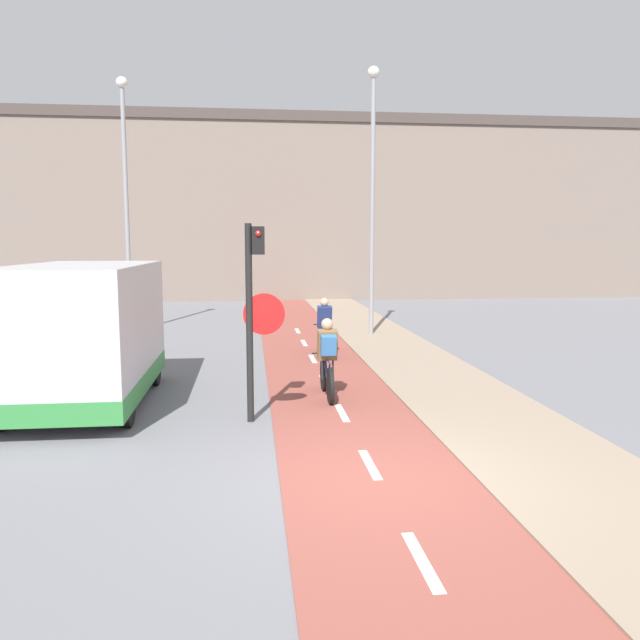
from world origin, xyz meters
TOP-DOWN VIEW (x-y plane):
  - ground_plane at (0.00, 0.00)m, footprint 120.00×120.00m
  - bike_lane at (0.00, 0.01)m, footprint 2.40×60.00m
  - sidewalk_strip at (2.40, 0.00)m, footprint 2.40×60.00m
  - building_row_background at (0.00, 26.64)m, footprint 60.00×5.20m
  - traffic_light_pole at (-1.46, 2.73)m, footprint 0.67×0.25m
  - street_lamp_far at (-5.42, 13.50)m, footprint 0.36×0.36m
  - street_lamp_sidewalk at (2.24, 11.91)m, footprint 0.36×0.36m
  - cyclist_near at (-0.12, 4.12)m, footprint 0.46×1.71m
  - cyclist_far at (0.35, 8.52)m, footprint 0.46×1.69m
  - van at (-4.45, 4.13)m, footprint 2.13×4.52m

SIDE VIEW (x-z plane):
  - ground_plane at x=0.00m, z-range 0.00..0.00m
  - bike_lane at x=0.00m, z-range 0.00..0.02m
  - sidewalk_strip at x=2.40m, z-range 0.00..0.05m
  - cyclist_far at x=0.35m, z-range -0.08..1.42m
  - cyclist_near at x=-0.12m, z-range -0.04..1.47m
  - van at x=-4.45m, z-range -0.02..2.50m
  - traffic_light_pole at x=-1.46m, z-range 0.38..3.58m
  - building_row_background at x=0.00m, z-range 0.01..9.33m
  - street_lamp_far at x=-5.42m, z-range 0.79..8.83m
  - street_lamp_sidewalk at x=2.24m, z-range 0.79..8.95m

